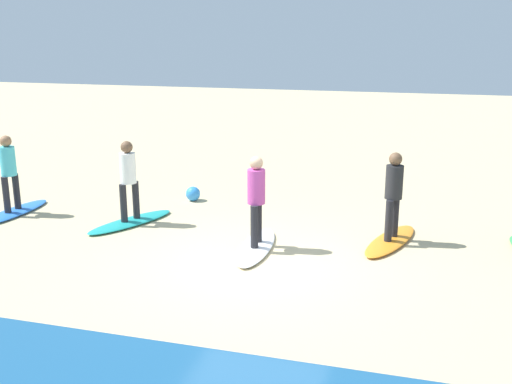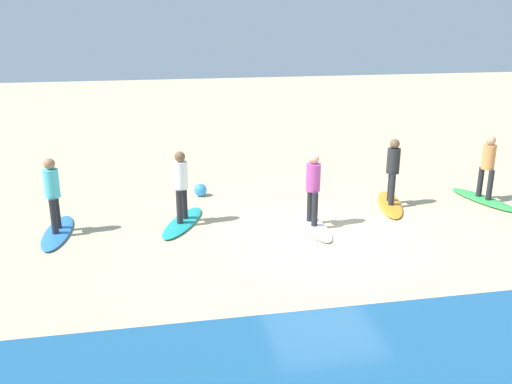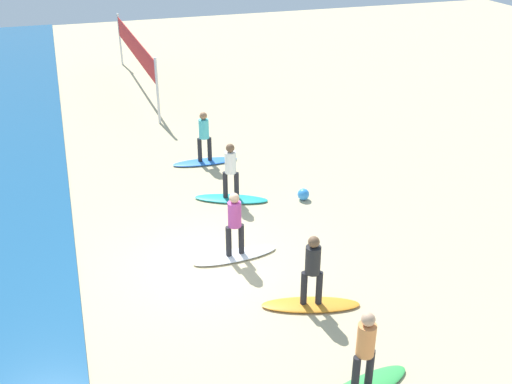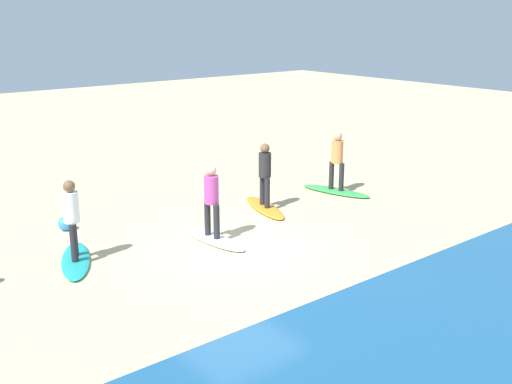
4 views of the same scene
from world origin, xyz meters
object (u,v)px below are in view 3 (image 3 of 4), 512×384
at_px(surfer_white, 235,220).
at_px(surfer_blue, 204,133).
at_px(surfboard_teal, 231,199).
at_px(beach_ball, 303,194).
at_px(surfer_green, 365,346).
at_px(surfer_teal, 231,167).
at_px(volleyball_net, 135,49).
at_px(surfboard_orange, 311,305).
at_px(surfboard_white, 235,255).
at_px(surfer_orange, 313,266).
at_px(surfboard_blue, 205,162).

xyz_separation_m(surfer_white, surfer_blue, (5.64, -0.62, 0.00)).
bearing_deg(surfboard_teal, beach_ball, -172.98).
bearing_deg(surfer_green, surfer_teal, 1.41).
bearing_deg(volleyball_net, surfboard_orange, -175.50).
bearing_deg(volleyball_net, surfboard_white, -178.74).
relative_size(surfer_white, volleyball_net, 0.18).
distance_m(surfboard_white, volleyball_net, 14.38).
height_order(surfer_orange, volleyball_net, volleyball_net).
xyz_separation_m(surfboard_orange, surfboard_blue, (7.98, 0.38, 0.00)).
height_order(surfer_white, surfer_teal, same).
xyz_separation_m(surfboard_white, surfer_white, (0.00, -0.00, 0.99)).
xyz_separation_m(surfboard_orange, beach_ball, (4.63, -1.69, 0.12)).
relative_size(surfer_white, surfboard_blue, 0.78).
distance_m(surfboard_blue, surfer_blue, 0.99).
distance_m(surfboard_orange, surfer_blue, 8.05).
bearing_deg(surfer_white, surfboard_white, 90.00).
bearing_deg(surfboard_white, surfer_green, 97.01).
xyz_separation_m(surfer_green, surfboard_orange, (2.53, -0.09, -0.99)).
height_order(surfer_orange, surfboard_blue, surfer_orange).
xyz_separation_m(surfboard_white, volleyball_net, (14.27, 0.31, 1.74)).
xyz_separation_m(surfer_orange, volleyball_net, (16.61, 1.31, 0.75)).
bearing_deg(surfer_blue, surfer_white, 173.75).
bearing_deg(surfboard_white, beach_ball, -143.02).
distance_m(surfer_green, surfer_teal, 7.76).
bearing_deg(surfboard_orange, beach_ball, -93.30).
distance_m(surfer_teal, surfboard_blue, 2.93).
bearing_deg(surfer_green, volleyball_net, 3.64).
height_order(surfboard_white, surfboard_blue, same).
relative_size(surfer_green, surfboard_orange, 0.78).
relative_size(surfer_white, surfer_blue, 1.00).
xyz_separation_m(surfer_white, volleyball_net, (14.27, 0.31, 0.75)).
distance_m(surfboard_white, surfer_blue, 5.76).
height_order(surfer_orange, surfboard_teal, surfer_orange).
distance_m(surfer_white, surfer_blue, 5.68).
bearing_deg(volleyball_net, surfer_teal, -174.85).
relative_size(surfer_teal, volleyball_net, 0.18).
xyz_separation_m(surfer_orange, surfer_blue, (7.98, 0.38, 0.00)).
distance_m(surfboard_orange, beach_ball, 4.93).
relative_size(surfer_green, surfboard_teal, 0.78).
distance_m(surfboard_orange, surfer_teal, 5.33).
bearing_deg(surfer_white, surfboard_teal, -13.88).
bearing_deg(surfboard_teal, surfer_teal, 140.43).
bearing_deg(surfer_green, beach_ball, -13.95).
height_order(surfboard_white, surfer_white, surfer_white).
relative_size(surfer_teal, beach_ball, 4.87).
xyz_separation_m(surfer_teal, beach_ball, (-0.60, -1.97, -0.87)).
distance_m(surfer_teal, volleyball_net, 11.45).
distance_m(surfer_orange, surfboard_teal, 5.33).
relative_size(surfboard_white, surfer_teal, 1.28).
relative_size(surfer_green, volleyball_net, 0.18).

